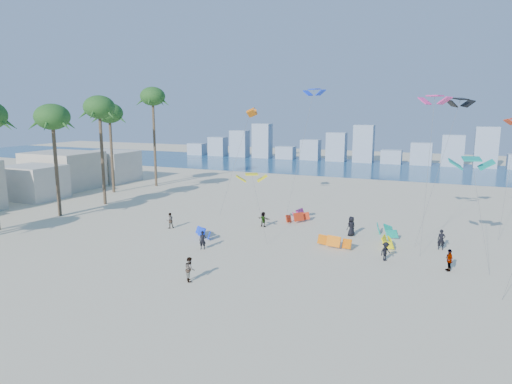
% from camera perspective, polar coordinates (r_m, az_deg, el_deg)
% --- Properties ---
extents(ground, '(220.00, 220.00, 0.00)m').
position_cam_1_polar(ground, '(30.59, -17.62, -13.04)').
color(ground, beige).
rests_on(ground, ground).
extents(ocean, '(220.00, 220.00, 0.00)m').
position_cam_1_polar(ocean, '(95.63, 11.57, 3.13)').
color(ocean, navy).
rests_on(ocean, ground).
extents(kitesurfer_near, '(0.67, 0.53, 1.62)m').
position_cam_1_polar(kitesurfer_near, '(39.19, -6.80, -6.10)').
color(kitesurfer_near, black).
rests_on(kitesurfer_near, ground).
extents(kitesurfer_mid, '(1.05, 1.07, 1.74)m').
position_cam_1_polar(kitesurfer_mid, '(32.36, -8.42, -9.66)').
color(kitesurfer_mid, gray).
rests_on(kitesurfer_mid, ground).
extents(kitesurfers_far, '(27.03, 7.66, 1.90)m').
position_cam_1_polar(kitesurfers_far, '(41.59, 8.63, -5.13)').
color(kitesurfers_far, black).
rests_on(kitesurfers_far, ground).
extents(grounded_kites, '(19.06, 13.90, 1.00)m').
position_cam_1_polar(grounded_kites, '(44.03, 8.06, -4.73)').
color(grounded_kites, '#0E34F2').
rests_on(grounded_kites, ground).
extents(flying_kites, '(30.82, 24.06, 14.81)m').
position_cam_1_polar(flying_kites, '(43.98, 14.97, 8.22)').
color(flying_kites, '#FEF00D').
rests_on(flying_kites, ground).
extents(palm_row, '(8.36, 44.80, 15.28)m').
position_cam_1_polar(palm_row, '(55.58, -25.28, 8.94)').
color(palm_row, brown).
rests_on(palm_row, ground).
extents(beachfront_buildings, '(11.50, 43.00, 6.00)m').
position_cam_1_polar(beachfront_buildings, '(67.71, -28.10, 1.39)').
color(beachfront_buildings, beige).
rests_on(beachfront_buildings, ground).
extents(distant_skyline, '(85.00, 3.00, 8.40)m').
position_cam_1_polar(distant_skyline, '(105.29, 12.10, 5.46)').
color(distant_skyline, '#9EADBF').
rests_on(distant_skyline, ground).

